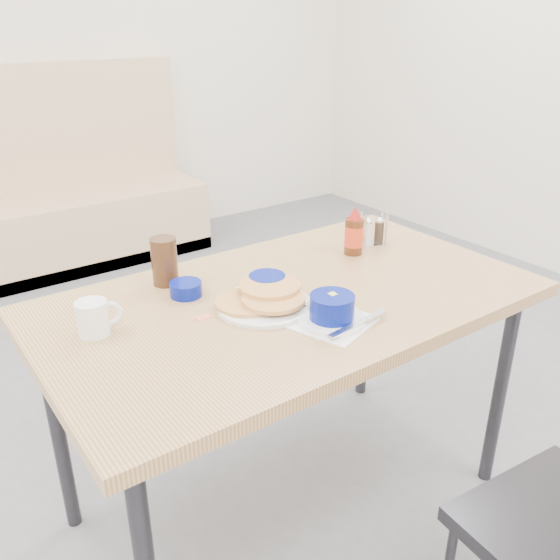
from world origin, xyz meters
TOP-DOWN VIEW (x-y plane):
  - ground at (0.00, 0.00)m, footprint 6.00×6.00m
  - wall_back at (0.00, 2.97)m, footprint 5.00×0.06m
  - booth_bench at (0.00, 2.78)m, footprint 1.90×0.56m
  - dining_table at (0.00, 0.25)m, footprint 1.40×0.80m
  - pancake_plate at (-0.10, 0.24)m, footprint 0.26×0.26m
  - coffee_mug at (-0.53, 0.36)m, footprint 0.12×0.08m
  - grits_setting at (-0.01, 0.06)m, footprint 0.26×0.24m
  - creamer_bowl at (-0.24, 0.42)m, footprint 0.09×0.09m
  - butter_bowl at (-0.04, 0.32)m, footprint 0.11×0.11m
  - amber_tumbler at (-0.25, 0.53)m, footprint 0.09×0.09m
  - condiment_caddy at (0.47, 0.41)m, footprint 0.11×0.08m
  - syrup_bottle at (0.36, 0.39)m, footprint 0.06×0.06m
  - sugar_wrapper at (-0.27, 0.28)m, footprint 0.04×0.03m

SIDE VIEW (x-z plane):
  - ground at x=0.00m, z-range 0.00..0.00m
  - booth_bench at x=0.00m, z-range -0.26..0.96m
  - dining_table at x=0.00m, z-range 0.32..1.08m
  - sugar_wrapper at x=-0.27m, z-range 0.76..0.76m
  - pancake_plate at x=-0.10m, z-range 0.76..0.80m
  - creamer_bowl at x=-0.24m, z-range 0.76..0.80m
  - butter_bowl at x=-0.04m, z-range 0.76..0.81m
  - grits_setting at x=-0.01m, z-range 0.75..0.83m
  - condiment_caddy at x=0.47m, z-range 0.74..0.86m
  - coffee_mug at x=-0.53m, z-range 0.76..0.85m
  - syrup_bottle at x=0.36m, z-range 0.75..0.91m
  - amber_tumbler at x=-0.25m, z-range 0.76..0.90m
  - wall_back at x=0.00m, z-range 0.00..2.80m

